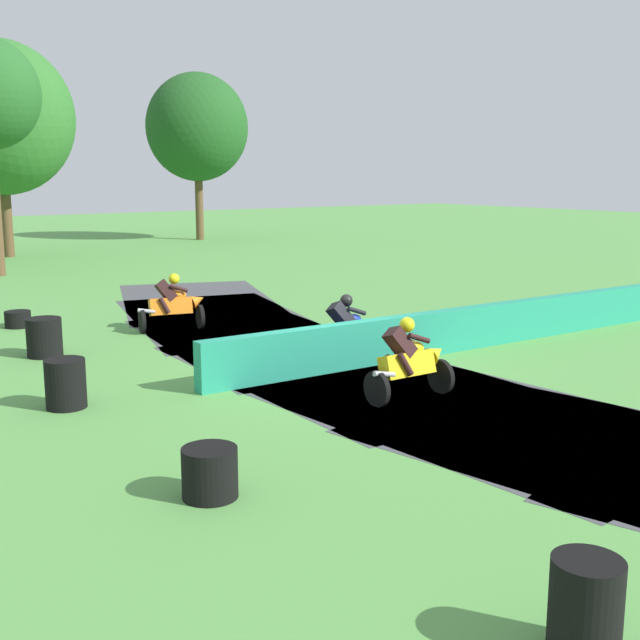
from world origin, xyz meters
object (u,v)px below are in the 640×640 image
Objects in this scene: tire_stack_near at (18,319)px; tire_stack_far at (210,473)px; tire_stack_mid_b at (66,384)px; tire_stack_extra_a at (586,608)px; motorcycle_chase_blue at (350,330)px; motorcycle_trailing_yellow at (410,360)px; tire_stack_mid_a at (44,337)px; motorcycle_lead_orange at (173,304)px.

tire_stack_near is 12.02m from tire_stack_far.
tire_stack_extra_a is (1.16, -9.01, 0.00)m from tire_stack_mid_b.
motorcycle_trailing_yellow is (-0.81, -2.70, 0.01)m from motorcycle_chase_blue.
tire_stack_extra_a is at bearing -88.49° from tire_stack_mid_a.
tire_stack_far is at bearing -159.22° from motorcycle_trailing_yellow.
tire_stack_mid_a is (-4.09, 6.64, -0.24)m from motorcycle_trailing_yellow.
motorcycle_lead_orange is 2.14× the size of tire_stack_mid_a.
tire_stack_near is 0.78× the size of tire_stack_extra_a.
tire_stack_far is at bearing -87.39° from tire_stack_mid_b.
motorcycle_chase_blue is 2.10× the size of tire_stack_extra_a.
tire_stack_mid_b is 9.08m from tire_stack_extra_a.
tire_stack_mid_a is (-4.90, 3.95, -0.23)m from motorcycle_chase_blue.
tire_stack_mid_a is (-0.40, -3.55, 0.20)m from tire_stack_near.
motorcycle_trailing_yellow reaches higher than tire_stack_far.
motorcycle_lead_orange is 2.74× the size of tire_stack_near.
motorcycle_trailing_yellow is 2.56× the size of tire_stack_far.
tire_stack_far is 0.82× the size of tire_stack_extra_a.
motorcycle_trailing_yellow is at bearing -58.36° from tire_stack_mid_a.
tire_stack_extra_a is (0.34, -12.88, -0.00)m from tire_stack_mid_a.
motorcycle_chase_blue is 5.72m from tire_stack_mid_b.
tire_stack_near is 0.95× the size of tire_stack_far.
tire_stack_mid_a is at bearing -163.63° from motorcycle_lead_orange.
tire_stack_mid_a and tire_stack_mid_b have the same top height.
tire_stack_extra_a is at bearing -121.03° from motorcycle_trailing_yellow.
motorcycle_lead_orange is at bearing 49.32° from tire_stack_mid_b.
tire_stack_near is 7.53m from tire_stack_mid_b.
motorcycle_trailing_yellow is 5.64m from tire_stack_mid_b.
motorcycle_lead_orange is 14.20m from tire_stack_extra_a.
motorcycle_trailing_yellow reaches higher than tire_stack_mid_a.
tire_stack_mid_b is at bearing -99.31° from tire_stack_near.
tire_stack_mid_a is at bearing 91.51° from tire_stack_extra_a.
tire_stack_mid_a is at bearing 85.87° from tire_stack_far.
motorcycle_lead_orange is at bearing 16.37° from tire_stack_mid_a.
motorcycle_chase_blue is at bearing 73.29° from motorcycle_trailing_yellow.
tire_stack_mid_b is (-1.22, -7.43, 0.20)m from tire_stack_near.
tire_stack_mid_b is (-4.91, 2.76, -0.24)m from motorcycle_trailing_yellow.
motorcycle_chase_blue is at bearing 39.11° from tire_stack_far.
motorcycle_trailing_yellow reaches higher than tire_stack_mid_b.
tire_stack_mid_b is (-4.18, -4.87, -0.25)m from motorcycle_lead_orange.
tire_stack_extra_a reaches higher than tire_stack_far.
motorcycle_lead_orange is 3.94m from tire_stack_near.
tire_stack_far is (-4.70, -1.78, -0.34)m from motorcycle_trailing_yellow.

